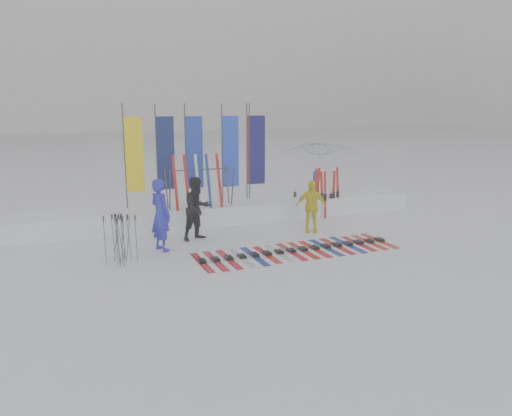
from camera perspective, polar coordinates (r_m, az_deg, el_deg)
name	(u,v)px	position (r m, az deg, el deg)	size (l,w,h in m)	color
ground	(273,261)	(12.33, 1.96, -6.04)	(120.00, 120.00, 0.00)	white
snow_bank	(216,212)	(16.42, -4.61, -0.46)	(14.00, 1.60, 0.60)	white
person_blue	(161,215)	(13.19, -10.85, -0.78)	(0.69, 0.46, 1.90)	#1F25B6
person_black	(197,209)	(14.11, -6.72, -0.06)	(0.87, 0.68, 1.79)	black
person_yellow	(311,206)	(14.97, 6.31, 0.19)	(0.92, 0.38, 1.57)	yellow
tent_canopy	(321,174)	(18.36, 7.38, 3.83)	(2.74, 2.80, 2.52)	white
ski_row	(297,250)	(13.12, 4.69, -4.81)	(5.33, 1.70, 0.07)	#B40E19
pole_cluster	(120,239)	(12.47, -15.24, -3.40)	(0.76, 0.71, 1.25)	#595B60
feather_flags	(207,152)	(16.31, -5.64, 6.36)	(4.67, 0.30, 3.20)	#383A3F
ski_rack	(200,182)	(15.66, -6.45, 2.94)	(2.04, 0.80, 1.23)	#383A3F
upright_skis	(322,193)	(17.28, 7.51, 1.73)	(1.34, 1.07, 1.67)	red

